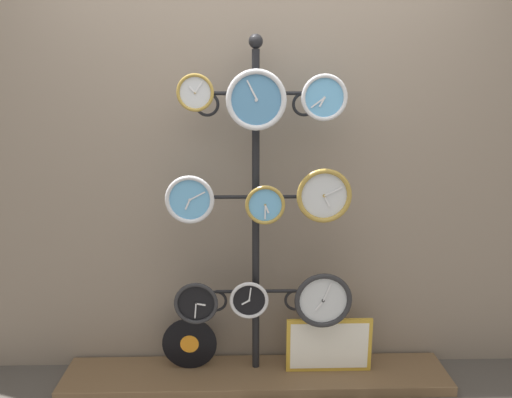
% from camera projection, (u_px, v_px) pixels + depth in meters
% --- Properties ---
extents(shop_wall, '(4.40, 0.04, 2.80)m').
position_uv_depth(shop_wall, '(255.00, 135.00, 2.78)').
color(shop_wall, gray).
rests_on(shop_wall, ground_plane).
extents(low_shelf, '(2.20, 0.36, 0.06)m').
position_uv_depth(low_shelf, '(256.00, 376.00, 2.88)').
color(low_shelf, brown).
rests_on(low_shelf, ground_plane).
extents(display_stand, '(0.66, 0.42, 1.92)m').
position_uv_depth(display_stand, '(256.00, 274.00, 2.80)').
color(display_stand, black).
rests_on(display_stand, ground_plane).
extents(clock_top_left, '(0.19, 0.04, 0.19)m').
position_uv_depth(clock_top_left, '(195.00, 93.00, 2.49)').
color(clock_top_left, silver).
extents(clock_top_center, '(0.30, 0.04, 0.30)m').
position_uv_depth(clock_top_center, '(257.00, 100.00, 2.48)').
color(clock_top_center, '#4C84B2').
extents(clock_top_right, '(0.24, 0.04, 0.24)m').
position_uv_depth(clock_top_right, '(324.00, 98.00, 2.51)').
color(clock_top_right, '#60A8DB').
extents(clock_middle_left, '(0.26, 0.04, 0.26)m').
position_uv_depth(clock_middle_left, '(190.00, 200.00, 2.57)').
color(clock_middle_left, '#60A8DB').
extents(clock_middle_center, '(0.21, 0.04, 0.21)m').
position_uv_depth(clock_middle_center, '(265.00, 205.00, 2.59)').
color(clock_middle_center, '#60A8DB').
extents(clock_middle_right, '(0.29, 0.04, 0.29)m').
position_uv_depth(clock_middle_right, '(324.00, 196.00, 2.59)').
color(clock_middle_right, silver).
extents(clock_bottom_left, '(0.24, 0.04, 0.24)m').
position_uv_depth(clock_bottom_left, '(196.00, 303.00, 2.71)').
color(clock_bottom_left, black).
extents(clock_bottom_center, '(0.22, 0.04, 0.22)m').
position_uv_depth(clock_bottom_center, '(249.00, 300.00, 2.74)').
color(clock_bottom_center, black).
extents(clock_bottom_right, '(0.32, 0.04, 0.32)m').
position_uv_depth(clock_bottom_right, '(323.00, 300.00, 2.72)').
color(clock_bottom_right, silver).
extents(vinyl_record, '(0.31, 0.01, 0.31)m').
position_uv_depth(vinyl_record, '(190.00, 344.00, 2.87)').
color(vinyl_record, black).
rests_on(vinyl_record, low_shelf).
extents(picture_frame, '(0.49, 0.02, 0.32)m').
position_uv_depth(picture_frame, '(329.00, 345.00, 2.85)').
color(picture_frame, gold).
rests_on(picture_frame, low_shelf).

